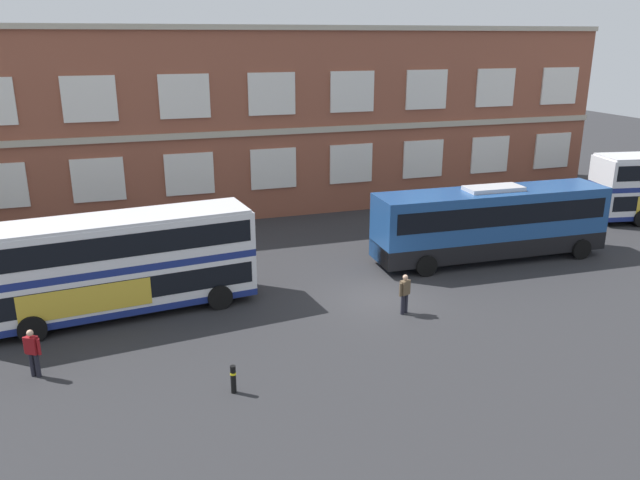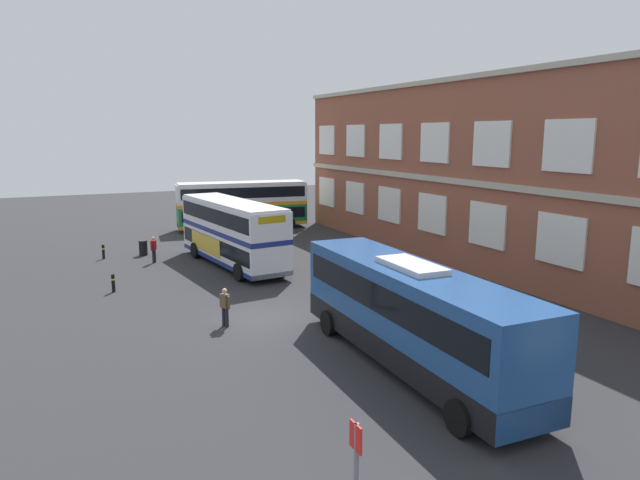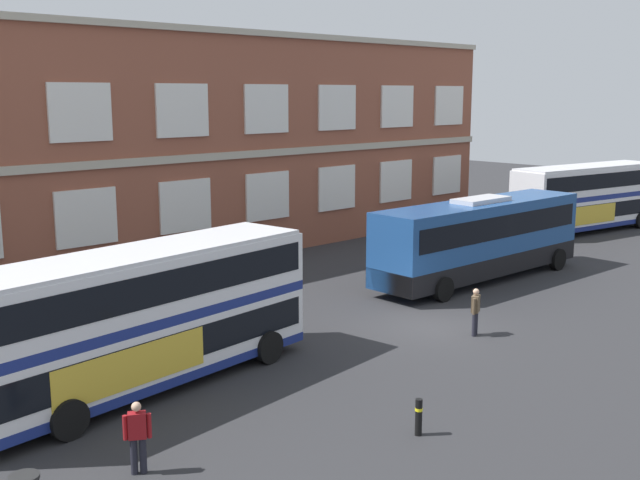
{
  "view_description": "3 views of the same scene",
  "coord_description": "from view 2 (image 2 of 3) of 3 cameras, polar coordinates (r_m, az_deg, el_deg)",
  "views": [
    {
      "loc": [
        -10.4,
        -22.97,
        10.8
      ],
      "look_at": [
        -2.15,
        1.96,
        2.31
      ],
      "focal_mm": 35.27,
      "sensor_mm": 36.0,
      "label": 1
    },
    {
      "loc": [
        23.06,
        -8.0,
        8.18
      ],
      "look_at": [
        -4.08,
        4.94,
        2.52
      ],
      "focal_mm": 31.82,
      "sensor_mm": 36.0,
      "label": 2
    },
    {
      "loc": [
        -21.81,
        -16.8,
        8.42
      ],
      "look_at": [
        -2.01,
        3.84,
        2.98
      ],
      "focal_mm": 43.52,
      "sensor_mm": 36.0,
      "label": 3
    }
  ],
  "objects": [
    {
      "name": "ground_plane",
      "position": [
        26.43,
        -1.97,
        -7.36
      ],
      "size": [
        120.0,
        120.0,
        0.0
      ],
      "primitive_type": "plane",
      "color": "#2B2B2D"
    },
    {
      "name": "second_passenger",
      "position": [
        37.77,
        -16.39,
        -0.83
      ],
      "size": [
        0.59,
        0.43,
        1.7
      ],
      "color": "black",
      "rests_on": "ground"
    },
    {
      "name": "double_decker_near",
      "position": [
        49.6,
        -7.82,
        3.59
      ],
      "size": [
        3.92,
        11.23,
        4.07
      ],
      "color": "#197038",
      "rests_on": "ground"
    },
    {
      "name": "double_decker_middle",
      "position": [
        35.78,
        -8.83,
        0.84
      ],
      "size": [
        11.22,
        3.81,
        4.07
      ],
      "color": "silver",
      "rests_on": "ground"
    },
    {
      "name": "station_litter_bin",
      "position": [
        40.42,
        -17.36,
        -0.75
      ],
      "size": [
        0.6,
        0.6,
        1.03
      ],
      "color": "black",
      "rests_on": "ground"
    },
    {
      "name": "waiting_passenger",
      "position": [
        24.73,
        -9.54,
        -6.53
      ],
      "size": [
        0.62,
        0.38,
        1.7
      ],
      "color": "black",
      "rests_on": "ground"
    },
    {
      "name": "brick_terminal_building",
      "position": [
        35.63,
        21.54,
        5.78
      ],
      "size": [
        45.82,
        8.19,
        11.5
      ],
      "color": "brown",
      "rests_on": "ground"
    },
    {
      "name": "touring_coach",
      "position": [
        20.28,
        9.04,
        -7.47
      ],
      "size": [
        12.08,
        3.18,
        3.8
      ],
      "color": "navy",
      "rests_on": "ground"
    },
    {
      "name": "safety_bollard_west",
      "position": [
        40.12,
        -20.95,
        -1.09
      ],
      "size": [
        0.19,
        0.19,
        0.95
      ],
      "color": "black",
      "rests_on": "ground"
    },
    {
      "name": "safety_bollard_east",
      "position": [
        31.61,
        -20.08,
        -4.07
      ],
      "size": [
        0.19,
        0.19,
        0.95
      ],
      "color": "black",
      "rests_on": "ground"
    },
    {
      "name": "bus_stand_flag",
      "position": [
        12.0,
        3.63,
        -22.4
      ],
      "size": [
        0.44,
        0.1,
        2.7
      ],
      "color": "slate",
      "rests_on": "ground"
    }
  ]
}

